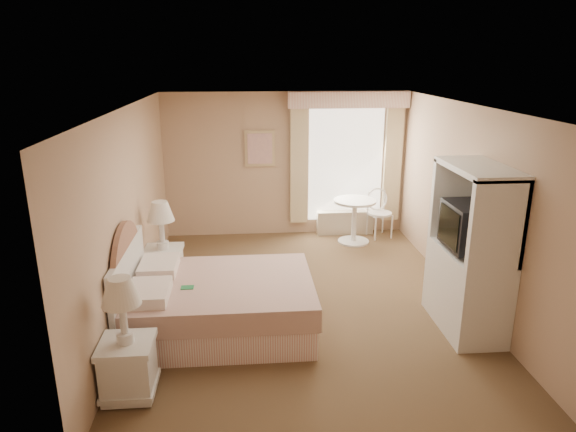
{
  "coord_description": "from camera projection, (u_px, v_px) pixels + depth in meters",
  "views": [
    {
      "loc": [
        -0.72,
        -6.02,
        3.06
      ],
      "look_at": [
        -0.17,
        0.3,
        1.08
      ],
      "focal_mm": 32.0,
      "sensor_mm": 36.0,
      "label": 1
    }
  ],
  "objects": [
    {
      "name": "room",
      "position": [
        304.0,
        210.0,
        6.32
      ],
      "size": [
        4.21,
        5.51,
        2.51
      ],
      "color": "brown",
      "rests_on": "ground"
    },
    {
      "name": "window",
      "position": [
        346.0,
        160.0,
        8.91
      ],
      "size": [
        2.05,
        0.22,
        2.51
      ],
      "color": "white",
      "rests_on": "room"
    },
    {
      "name": "framed_art",
      "position": [
        260.0,
        149.0,
        8.78
      ],
      "size": [
        0.52,
        0.04,
        0.62
      ],
      "color": "tan",
      "rests_on": "room"
    },
    {
      "name": "bed",
      "position": [
        213.0,
        303.0,
        5.91
      ],
      "size": [
        2.11,
        1.62,
        1.43
      ],
      "color": "#D5948A",
      "rests_on": "room"
    },
    {
      "name": "nightstand_near",
      "position": [
        127.0,
        354.0,
        4.71
      ],
      "size": [
        0.49,
        0.49,
        1.18
      ],
      "color": "white",
      "rests_on": "room"
    },
    {
      "name": "nightstand_far",
      "position": [
        164.0,
        257.0,
        6.93
      ],
      "size": [
        0.51,
        0.51,
        1.22
      ],
      "color": "white",
      "rests_on": "room"
    },
    {
      "name": "round_table",
      "position": [
        354.0,
        214.0,
        8.69
      ],
      "size": [
        0.71,
        0.71,
        0.75
      ],
      "color": "silver",
      "rests_on": "room"
    },
    {
      "name": "cafe_chair",
      "position": [
        379.0,
        209.0,
        9.01
      ],
      "size": [
        0.5,
        0.5,
        0.86
      ],
      "rotation": [
        0.0,
        0.0,
        0.24
      ],
      "color": "silver",
      "rests_on": "room"
    },
    {
      "name": "armoire",
      "position": [
        469.0,
        263.0,
        5.85
      ],
      "size": [
        0.58,
        1.17,
        1.94
      ],
      "color": "white",
      "rests_on": "room"
    }
  ]
}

